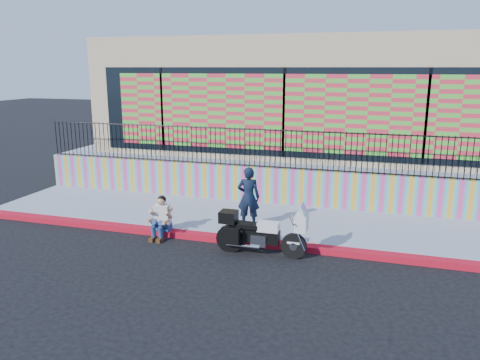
% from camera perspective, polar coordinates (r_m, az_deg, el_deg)
% --- Properties ---
extents(ground, '(90.00, 90.00, 0.00)m').
position_cam_1_polar(ground, '(11.63, 0.88, -7.84)').
color(ground, black).
rests_on(ground, ground).
extents(red_curb, '(16.00, 0.30, 0.15)m').
position_cam_1_polar(red_curb, '(11.61, 0.88, -7.49)').
color(red_curb, '#B30C23').
rests_on(red_curb, ground).
extents(sidewalk, '(16.00, 3.00, 0.15)m').
position_cam_1_polar(sidewalk, '(13.11, 2.89, -5.00)').
color(sidewalk, gray).
rests_on(sidewalk, ground).
extents(mural_wall, '(16.00, 0.20, 1.10)m').
position_cam_1_polar(mural_wall, '(14.43, 4.47, -0.70)').
color(mural_wall, '#DD3A85').
rests_on(mural_wall, sidewalk).
extents(metal_fence, '(15.80, 0.04, 1.20)m').
position_cam_1_polar(metal_fence, '(14.19, 4.55, 3.81)').
color(metal_fence, black).
rests_on(metal_fence, mural_wall).
extents(elevated_platform, '(16.00, 10.00, 1.25)m').
position_cam_1_polar(elevated_platform, '(19.34, 7.76, 2.66)').
color(elevated_platform, gray).
rests_on(elevated_platform, ground).
extents(storefront_building, '(14.00, 8.06, 4.00)m').
position_cam_1_polar(storefront_building, '(18.81, 7.90, 10.41)').
color(storefront_building, tan).
rests_on(storefront_building, elevated_platform).
extents(police_motorcycle, '(2.10, 0.70, 1.31)m').
position_cam_1_polar(police_motorcycle, '(10.87, 2.43, -6.33)').
color(police_motorcycle, black).
rests_on(police_motorcycle, ground).
extents(police_officer, '(0.63, 0.46, 1.61)m').
position_cam_1_polar(police_officer, '(12.20, 1.04, -2.09)').
color(police_officer, black).
rests_on(police_officer, sidewalk).
extents(seated_man, '(0.54, 0.71, 1.06)m').
position_cam_1_polar(seated_man, '(12.06, -9.70, -4.98)').
color(seated_man, navy).
rests_on(seated_man, ground).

